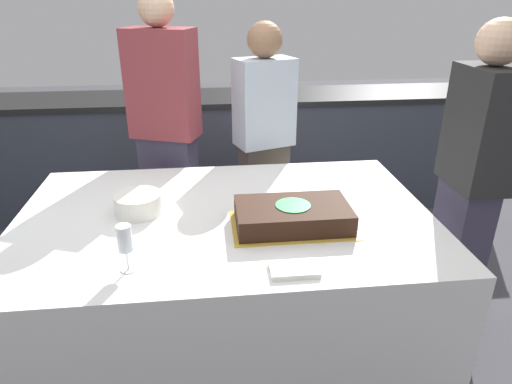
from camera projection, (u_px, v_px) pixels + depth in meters
name	position (u px, v px, depth m)	size (l,w,h in m)	color
ground_plane	(229.00, 345.00, 2.34)	(14.00, 14.00, 0.00)	#424247
back_counter	(216.00, 152.00, 3.66)	(4.40, 0.58, 0.92)	#333842
dining_table	(227.00, 284.00, 2.18)	(1.83, 1.19, 0.75)	white
cake	(293.00, 216.00, 1.91)	(0.51, 0.32, 0.10)	gold
plate_stack	(138.00, 204.00, 2.02)	(0.21, 0.21, 0.09)	white
wine_glass	(125.00, 240.00, 1.57)	(0.06, 0.06, 0.18)	white
side_plate_near_cake	(298.00, 196.00, 2.20)	(0.22, 0.22, 0.00)	white
utensil_pile	(294.00, 269.00, 1.61)	(0.17, 0.11, 0.02)	white
person_cutting_cake	(264.00, 147.00, 2.78)	(0.38, 0.30, 1.51)	#4C4238
person_seated_right	(469.00, 189.00, 2.11)	(0.20, 0.32, 1.57)	#383347
person_standing_back	(167.00, 137.00, 2.69)	(0.42, 0.32, 1.67)	#383347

